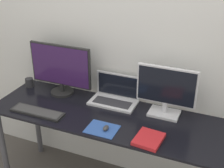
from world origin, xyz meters
TOP-DOWN VIEW (x-y plane):
  - wall_back at (0.00, 0.66)m, footprint 7.00×0.05m
  - desk at (0.00, 0.30)m, footprint 1.82×0.59m
  - monitor_left at (-0.50, 0.47)m, footprint 0.54×0.19m
  - monitor_right at (0.39, 0.47)m, footprint 0.44×0.16m
  - laptop at (-0.03, 0.51)m, footprint 0.37×0.21m
  - keyboard at (-0.51, 0.12)m, footprint 0.43×0.12m
  - mousepad at (0.04, 0.11)m, footprint 0.22×0.18m
  - mouse at (0.07, 0.11)m, footprint 0.04×0.06m
  - book at (0.38, 0.11)m, footprint 0.19×0.21m
  - mug at (-0.83, 0.46)m, footprint 0.07×0.07m

SIDE VIEW (x-z plane):
  - desk at x=0.00m, z-range 0.27..1.05m
  - mousepad at x=0.04m, z-range 0.77..0.78m
  - keyboard at x=-0.51m, z-range 0.77..0.79m
  - book at x=0.38m, z-range 0.77..0.80m
  - mouse at x=0.07m, z-range 0.78..0.81m
  - mug at x=-0.83m, z-range 0.77..0.85m
  - laptop at x=-0.03m, z-range 0.72..0.94m
  - monitor_right at x=0.39m, z-range 0.78..1.16m
  - monitor_left at x=-0.50m, z-range 0.78..1.21m
  - wall_back at x=0.00m, z-range 0.00..2.50m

